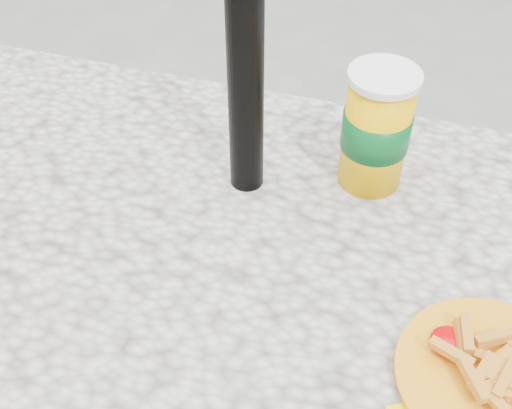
# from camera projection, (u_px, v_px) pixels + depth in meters

# --- Properties ---
(picnic_table) EXTENTS (1.20, 0.80, 0.75)m
(picnic_table) POSITION_uv_depth(u_px,v_px,m) (216.00, 304.00, 0.95)
(picnic_table) COLOR beige
(picnic_table) RESTS_ON ground
(fries_plate) EXTENTS (0.23, 0.33, 0.04)m
(fries_plate) POSITION_uv_depth(u_px,v_px,m) (491.00, 382.00, 0.73)
(fries_plate) COLOR #FFE000
(fries_plate) RESTS_ON picnic_table
(soda_cup) EXTENTS (0.10, 0.10, 0.19)m
(soda_cup) POSITION_uv_depth(u_px,v_px,m) (376.00, 129.00, 0.92)
(soda_cup) COLOR #FFB600
(soda_cup) RESTS_ON picnic_table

